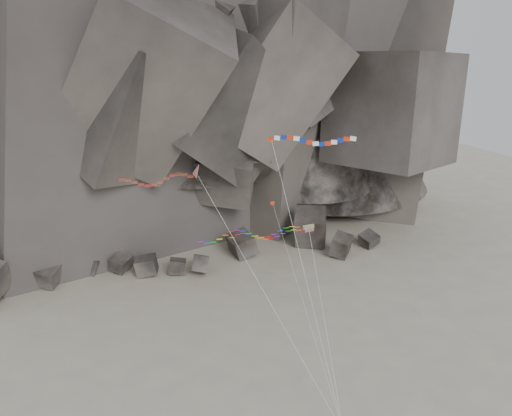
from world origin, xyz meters
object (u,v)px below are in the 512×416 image
object	(u,v)px
banner_kite	(312,143)
pennant_kite	(285,246)
parafoil_kite	(251,234)
delta_kite	(155,179)

from	to	relation	value
banner_kite	pennant_kite	size ratio (longest dim) A/B	1.45
banner_kite	parafoil_kite	size ratio (longest dim) A/B	1.65
pennant_kite	parafoil_kite	bearing A→B (deg)	123.87
delta_kite	banner_kite	world-z (taller)	banner_kite
delta_kite	parafoil_kite	xyz separation A→B (m)	(11.13, 3.02, -8.28)
delta_kite	parafoil_kite	world-z (taller)	delta_kite
banner_kite	delta_kite	bearing A→B (deg)	-160.20
parafoil_kite	pennant_kite	bearing A→B (deg)	-34.62
parafoil_kite	delta_kite	bearing A→B (deg)	-160.94
banner_kite	parafoil_kite	world-z (taller)	banner_kite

